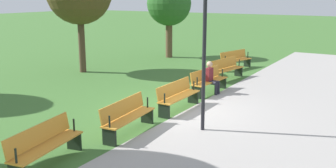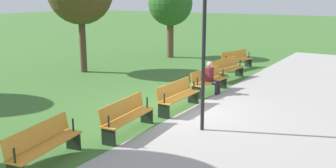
{
  "view_description": "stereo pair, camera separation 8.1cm",
  "coord_description": "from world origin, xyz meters",
  "px_view_note": "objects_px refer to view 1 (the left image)",
  "views": [
    {
      "loc": [
        10.11,
        5.65,
        3.57
      ],
      "look_at": [
        0.0,
        -0.42,
        0.8
      ],
      "focal_mm": 40.82,
      "sensor_mm": 36.0,
      "label": 1
    },
    {
      "loc": [
        10.07,
        5.72,
        3.57
      ],
      "look_at": [
        0.0,
        -0.42,
        0.8
      ],
      "focal_mm": 40.82,
      "sensor_mm": 36.0,
      "label": 2
    }
  ],
  "objects_px": {
    "bench_4": "(127,116)",
    "bench_0": "(235,59)",
    "bench_3": "(178,95)",
    "bench_2": "(208,80)",
    "bench_1": "(226,68)",
    "person_seated": "(211,77)",
    "tree_0": "(169,4)",
    "bench_5": "(45,144)",
    "lamp_post": "(205,25)"
  },
  "relations": [
    {
      "from": "bench_4",
      "to": "bench_0",
      "type": "bearing_deg",
      "value": 179.98
    },
    {
      "from": "bench_3",
      "to": "bench_4",
      "type": "xyz_separation_m",
      "value": [
        2.49,
        -0.11,
        0.0
      ]
    },
    {
      "from": "bench_2",
      "to": "bench_1",
      "type": "bearing_deg",
      "value": -167.79
    },
    {
      "from": "person_seated",
      "to": "bench_3",
      "type": "bearing_deg",
      "value": 4.09
    },
    {
      "from": "bench_4",
      "to": "tree_0",
      "type": "xyz_separation_m",
      "value": [
        -11.32,
        -5.48,
        2.56
      ]
    },
    {
      "from": "bench_2",
      "to": "bench_4",
      "type": "xyz_separation_m",
      "value": [
        4.97,
        0.0,
        0.0
      ]
    },
    {
      "from": "bench_5",
      "to": "tree_0",
      "type": "distance_m",
      "value": 14.95
    },
    {
      "from": "bench_0",
      "to": "bench_1",
      "type": "bearing_deg",
      "value": 26.88
    },
    {
      "from": "bench_0",
      "to": "bench_4",
      "type": "bearing_deg",
      "value": 19.57
    },
    {
      "from": "tree_0",
      "to": "bench_5",
      "type": "bearing_deg",
      "value": 20.54
    },
    {
      "from": "bench_0",
      "to": "person_seated",
      "type": "height_order",
      "value": "person_seated"
    },
    {
      "from": "bench_1",
      "to": "person_seated",
      "type": "distance_m",
      "value": 2.58
    },
    {
      "from": "bench_3",
      "to": "bench_4",
      "type": "height_order",
      "value": "same"
    },
    {
      "from": "bench_4",
      "to": "person_seated",
      "type": "height_order",
      "value": "person_seated"
    },
    {
      "from": "bench_3",
      "to": "bench_5",
      "type": "relative_size",
      "value": 0.97
    },
    {
      "from": "bench_0",
      "to": "lamp_post",
      "type": "xyz_separation_m",
      "value": [
        8.63,
        2.43,
        2.33
      ]
    },
    {
      "from": "bench_2",
      "to": "bench_5",
      "type": "height_order",
      "value": "same"
    },
    {
      "from": "bench_1",
      "to": "person_seated",
      "type": "height_order",
      "value": "person_seated"
    },
    {
      "from": "bench_1",
      "to": "tree_0",
      "type": "xyz_separation_m",
      "value": [
        -3.88,
        -5.17,
        2.56
      ]
    },
    {
      "from": "person_seated",
      "to": "bench_5",
      "type": "bearing_deg",
      "value": 1.35
    },
    {
      "from": "bench_4",
      "to": "person_seated",
      "type": "relative_size",
      "value": 1.68
    },
    {
      "from": "bench_1",
      "to": "tree_0",
      "type": "relative_size",
      "value": 0.47
    },
    {
      "from": "bench_0",
      "to": "bench_5",
      "type": "bearing_deg",
      "value": 17.13
    },
    {
      "from": "tree_0",
      "to": "lamp_post",
      "type": "height_order",
      "value": "tree_0"
    },
    {
      "from": "bench_1",
      "to": "person_seated",
      "type": "bearing_deg",
      "value": 20.03
    },
    {
      "from": "bench_2",
      "to": "person_seated",
      "type": "relative_size",
      "value": 1.68
    },
    {
      "from": "bench_1",
      "to": "lamp_post",
      "type": "bearing_deg",
      "value": 26.9
    },
    {
      "from": "bench_1",
      "to": "bench_2",
      "type": "distance_m",
      "value": 2.49
    },
    {
      "from": "person_seated",
      "to": "bench_2",
      "type": "bearing_deg",
      "value": -109.15
    },
    {
      "from": "bench_2",
      "to": "lamp_post",
      "type": "xyz_separation_m",
      "value": [
        3.73,
        1.59,
        2.33
      ]
    },
    {
      "from": "bench_1",
      "to": "bench_4",
      "type": "xyz_separation_m",
      "value": [
        7.44,
        0.32,
        0.0
      ]
    },
    {
      "from": "person_seated",
      "to": "tree_0",
      "type": "distance_m",
      "value": 8.86
    },
    {
      "from": "bench_1",
      "to": "bench_2",
      "type": "height_order",
      "value": "same"
    },
    {
      "from": "bench_2",
      "to": "lamp_post",
      "type": "distance_m",
      "value": 4.67
    },
    {
      "from": "bench_0",
      "to": "tree_0",
      "type": "bearing_deg",
      "value": -92.61
    },
    {
      "from": "bench_5",
      "to": "bench_1",
      "type": "bearing_deg",
      "value": 170.2
    },
    {
      "from": "bench_2",
      "to": "bench_3",
      "type": "distance_m",
      "value": 2.49
    },
    {
      "from": "bench_2",
      "to": "bench_4",
      "type": "bearing_deg",
      "value": 4.9
    },
    {
      "from": "bench_4",
      "to": "lamp_post",
      "type": "relative_size",
      "value": 0.5
    },
    {
      "from": "person_seated",
      "to": "lamp_post",
      "type": "bearing_deg",
      "value": 26.48
    },
    {
      "from": "tree_0",
      "to": "lamp_post",
      "type": "bearing_deg",
      "value": 35.07
    },
    {
      "from": "bench_4",
      "to": "bench_5",
      "type": "relative_size",
      "value": 0.99
    },
    {
      "from": "bench_0",
      "to": "lamp_post",
      "type": "bearing_deg",
      "value": 30.43
    },
    {
      "from": "bench_2",
      "to": "person_seated",
      "type": "xyz_separation_m",
      "value": [
        0.06,
        0.14,
        0.16
      ]
    },
    {
      "from": "person_seated",
      "to": "tree_0",
      "type": "xyz_separation_m",
      "value": [
        -6.41,
        -5.62,
        2.41
      ]
    },
    {
      "from": "bench_3",
      "to": "lamp_post",
      "type": "height_order",
      "value": "lamp_post"
    },
    {
      "from": "bench_3",
      "to": "bench_5",
      "type": "height_order",
      "value": "same"
    },
    {
      "from": "bench_0",
      "to": "tree_0",
      "type": "height_order",
      "value": "tree_0"
    },
    {
      "from": "bench_1",
      "to": "bench_2",
      "type": "bearing_deg",
      "value": 17.11
    },
    {
      "from": "bench_5",
      "to": "lamp_post",
      "type": "bearing_deg",
      "value": 143.04
    }
  ]
}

